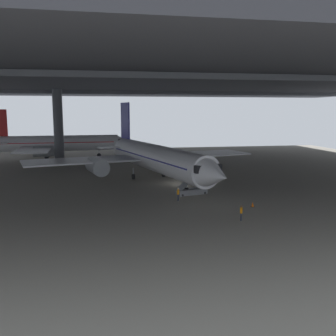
{
  "coord_description": "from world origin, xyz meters",
  "views": [
    {
      "loc": [
        -11.17,
        -53.65,
        10.74
      ],
      "look_at": [
        -1.63,
        -1.66,
        2.68
      ],
      "focal_mm": 40.09,
      "sensor_mm": 36.0,
      "label": 1
    }
  ],
  "objects_px": {
    "boarding_stairs": "(192,188)",
    "airplane_distant": "(56,143)",
    "crew_worker_near_nose": "(241,212)",
    "traffic_cone_orange": "(253,204)",
    "airplane_main": "(154,158)",
    "baggage_tug": "(158,166)",
    "crew_worker_by_stairs": "(178,193)"
  },
  "relations": [
    {
      "from": "crew_worker_near_nose",
      "to": "traffic_cone_orange",
      "type": "relative_size",
      "value": 2.61
    },
    {
      "from": "airplane_main",
      "to": "airplane_distant",
      "type": "relative_size",
      "value": 1.11
    },
    {
      "from": "boarding_stairs",
      "to": "crew_worker_near_nose",
      "type": "bearing_deg",
      "value": -81.49
    },
    {
      "from": "crew_worker_by_stairs",
      "to": "crew_worker_near_nose",
      "type": "bearing_deg",
      "value": -64.66
    },
    {
      "from": "crew_worker_near_nose",
      "to": "baggage_tug",
      "type": "relative_size",
      "value": 0.64
    },
    {
      "from": "boarding_stairs",
      "to": "traffic_cone_orange",
      "type": "bearing_deg",
      "value": -55.97
    },
    {
      "from": "boarding_stairs",
      "to": "airplane_distant",
      "type": "bearing_deg",
      "value": 116.89
    },
    {
      "from": "crew_worker_by_stairs",
      "to": "boarding_stairs",
      "type": "bearing_deg",
      "value": 52.76
    },
    {
      "from": "crew_worker_by_stairs",
      "to": "traffic_cone_orange",
      "type": "height_order",
      "value": "crew_worker_by_stairs"
    },
    {
      "from": "crew_worker_by_stairs",
      "to": "baggage_tug",
      "type": "distance_m",
      "value": 25.88
    },
    {
      "from": "crew_worker_by_stairs",
      "to": "airplane_distant",
      "type": "height_order",
      "value": "airplane_distant"
    },
    {
      "from": "airplane_distant",
      "to": "traffic_cone_orange",
      "type": "bearing_deg",
      "value": -61.95
    },
    {
      "from": "boarding_stairs",
      "to": "traffic_cone_orange",
      "type": "relative_size",
      "value": 8.04
    },
    {
      "from": "crew_worker_near_nose",
      "to": "crew_worker_by_stairs",
      "type": "xyz_separation_m",
      "value": [
        -4.39,
        9.27,
        0.03
      ]
    },
    {
      "from": "airplane_main",
      "to": "airplane_distant",
      "type": "xyz_separation_m",
      "value": [
        -18.04,
        31.88,
        -0.22
      ]
    },
    {
      "from": "boarding_stairs",
      "to": "crew_worker_near_nose",
      "type": "height_order",
      "value": "boarding_stairs"
    },
    {
      "from": "boarding_stairs",
      "to": "traffic_cone_orange",
      "type": "xyz_separation_m",
      "value": [
        5.18,
        -7.67,
        -0.45
      ]
    },
    {
      "from": "traffic_cone_orange",
      "to": "baggage_tug",
      "type": "bearing_deg",
      "value": 101.41
    },
    {
      "from": "crew_worker_by_stairs",
      "to": "baggage_tug",
      "type": "xyz_separation_m",
      "value": [
        1.59,
        25.83,
        -0.39
      ]
    },
    {
      "from": "airplane_main",
      "to": "boarding_stairs",
      "type": "relative_size",
      "value": 8.11
    },
    {
      "from": "boarding_stairs",
      "to": "crew_worker_by_stairs",
      "type": "relative_size",
      "value": 2.98
    },
    {
      "from": "airplane_main",
      "to": "airplane_distant",
      "type": "bearing_deg",
      "value": 119.51
    },
    {
      "from": "airplane_main",
      "to": "baggage_tug",
      "type": "xyz_separation_m",
      "value": [
        2.49,
        12.12,
        -3.07
      ]
    },
    {
      "from": "boarding_stairs",
      "to": "traffic_cone_orange",
      "type": "height_order",
      "value": "boarding_stairs"
    },
    {
      "from": "traffic_cone_orange",
      "to": "boarding_stairs",
      "type": "bearing_deg",
      "value": 124.03
    },
    {
      "from": "airplane_main",
      "to": "traffic_cone_orange",
      "type": "relative_size",
      "value": 65.2
    },
    {
      "from": "boarding_stairs",
      "to": "airplane_distant",
      "type": "distance_m",
      "value": 47.49
    },
    {
      "from": "crew_worker_near_nose",
      "to": "baggage_tug",
      "type": "xyz_separation_m",
      "value": [
        -2.8,
        35.1,
        -0.36
      ]
    },
    {
      "from": "traffic_cone_orange",
      "to": "baggage_tug",
      "type": "xyz_separation_m",
      "value": [
        -6.1,
        30.21,
        0.23
      ]
    },
    {
      "from": "boarding_stairs",
      "to": "baggage_tug",
      "type": "distance_m",
      "value": 22.55
    },
    {
      "from": "airplane_distant",
      "to": "baggage_tug",
      "type": "distance_m",
      "value": 28.64
    },
    {
      "from": "boarding_stairs",
      "to": "baggage_tug",
      "type": "xyz_separation_m",
      "value": [
        -0.92,
        22.53,
        -0.22
      ]
    }
  ]
}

